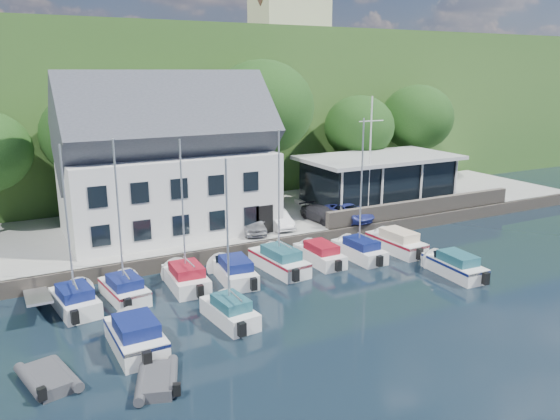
{
  "coord_description": "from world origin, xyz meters",
  "views": [
    {
      "loc": [
        -17.56,
        -20.38,
        12.09
      ],
      "look_at": [
        -2.11,
        9.0,
        3.55
      ],
      "focal_mm": 35.0,
      "sensor_mm": 36.0,
      "label": 1
    }
  ],
  "objects_px": {
    "flagpole": "(370,157)",
    "boat_r1_2": "(183,213)",
    "harbor_building": "(168,170)",
    "boat_r1_4": "(279,197)",
    "car_blue": "(348,212)",
    "boat_r2_4": "(454,264)",
    "boat_r2_1": "(228,241)",
    "car_dgrey": "(321,214)",
    "boat_r1_7": "(396,240)",
    "boat_r1_6": "(361,195)",
    "boat_r2_0": "(136,333)",
    "boat_r1_5": "(319,252)",
    "car_white": "(277,219)",
    "car_silver": "(253,223)",
    "club_pavilion": "(378,180)",
    "boat_r1_0": "(68,231)",
    "boat_r1_3": "(234,269)",
    "dinghy_1": "(157,378)",
    "dinghy_0": "(48,376)",
    "boat_r1_1": "(119,225)"
  },
  "relations": [
    {
      "from": "boat_r2_1",
      "to": "boat_r2_4",
      "type": "relative_size",
      "value": 1.39
    },
    {
      "from": "car_blue",
      "to": "boat_r1_6",
      "type": "distance_m",
      "value": 6.4
    },
    {
      "from": "boat_r1_4",
      "to": "boat_r1_7",
      "type": "relative_size",
      "value": 1.42
    },
    {
      "from": "boat_r1_1",
      "to": "boat_r2_4",
      "type": "xyz_separation_m",
      "value": [
        18.51,
        -5.66,
        -3.46
      ]
    },
    {
      "from": "flagpole",
      "to": "dinghy_1",
      "type": "bearing_deg",
      "value": -145.5
    },
    {
      "from": "boat_r1_0",
      "to": "car_silver",
      "type": "bearing_deg",
      "value": 15.56
    },
    {
      "from": "flagpole",
      "to": "boat_r1_2",
      "type": "height_order",
      "value": "flagpole"
    },
    {
      "from": "boat_r1_1",
      "to": "boat_r1_3",
      "type": "xyz_separation_m",
      "value": [
        6.35,
        -0.28,
        -3.46
      ]
    },
    {
      "from": "boat_r1_4",
      "to": "boat_r1_0",
      "type": "bearing_deg",
      "value": 176.3
    },
    {
      "from": "flagpole",
      "to": "car_blue",
      "type": "bearing_deg",
      "value": -170.22
    },
    {
      "from": "boat_r1_1",
      "to": "flagpole",
      "type": "bearing_deg",
      "value": 6.93
    },
    {
      "from": "boat_r1_2",
      "to": "harbor_building",
      "type": "bearing_deg",
      "value": 80.7
    },
    {
      "from": "harbor_building",
      "to": "boat_r1_2",
      "type": "relative_size",
      "value": 1.64
    },
    {
      "from": "car_white",
      "to": "boat_r1_6",
      "type": "bearing_deg",
      "value": -57.73
    },
    {
      "from": "harbor_building",
      "to": "flagpole",
      "type": "relative_size",
      "value": 1.56
    },
    {
      "from": "boat_r1_5",
      "to": "boat_r2_4",
      "type": "height_order",
      "value": "boat_r2_4"
    },
    {
      "from": "boat_r1_0",
      "to": "boat_r1_5",
      "type": "relative_size",
      "value": 1.46
    },
    {
      "from": "club_pavilion",
      "to": "boat_r1_3",
      "type": "relative_size",
      "value": 2.21
    },
    {
      "from": "car_silver",
      "to": "boat_r1_6",
      "type": "height_order",
      "value": "boat_r1_6"
    },
    {
      "from": "club_pavilion",
      "to": "car_silver",
      "type": "distance_m",
      "value": 13.45
    },
    {
      "from": "boat_r2_1",
      "to": "boat_r1_6",
      "type": "bearing_deg",
      "value": 16.94
    },
    {
      "from": "boat_r1_5",
      "to": "car_dgrey",
      "type": "bearing_deg",
      "value": 56.6
    },
    {
      "from": "boat_r1_2",
      "to": "boat_r1_4",
      "type": "relative_size",
      "value": 0.94
    },
    {
      "from": "harbor_building",
      "to": "dinghy_0",
      "type": "relative_size",
      "value": 4.79
    },
    {
      "from": "car_white",
      "to": "boat_r2_1",
      "type": "bearing_deg",
      "value": -121.55
    },
    {
      "from": "car_blue",
      "to": "dinghy_0",
      "type": "bearing_deg",
      "value": -163.85
    },
    {
      "from": "harbor_building",
      "to": "boat_r2_1",
      "type": "bearing_deg",
      "value": -95.14
    },
    {
      "from": "car_silver",
      "to": "club_pavilion",
      "type": "bearing_deg",
      "value": 29.84
    },
    {
      "from": "car_white",
      "to": "boat_r1_7",
      "type": "relative_size",
      "value": 0.58
    },
    {
      "from": "boat_r1_2",
      "to": "boat_r1_5",
      "type": "xyz_separation_m",
      "value": [
        8.96,
        -0.01,
        -3.71
      ]
    },
    {
      "from": "car_white",
      "to": "dinghy_1",
      "type": "bearing_deg",
      "value": -125.5
    },
    {
      "from": "boat_r2_0",
      "to": "dinghy_0",
      "type": "distance_m",
      "value": 3.96
    },
    {
      "from": "boat_r1_2",
      "to": "boat_r1_4",
      "type": "bearing_deg",
      "value": 2.13
    },
    {
      "from": "car_blue",
      "to": "club_pavilion",
      "type": "bearing_deg",
      "value": 20.22
    },
    {
      "from": "boat_r1_4",
      "to": "harbor_building",
      "type": "bearing_deg",
      "value": 111.21
    },
    {
      "from": "club_pavilion",
      "to": "boat_r2_4",
      "type": "relative_size",
      "value": 2.18
    },
    {
      "from": "flagpole",
      "to": "boat_r1_0",
      "type": "height_order",
      "value": "flagpole"
    },
    {
      "from": "car_dgrey",
      "to": "boat_r1_7",
      "type": "bearing_deg",
      "value": -73.65
    },
    {
      "from": "car_silver",
      "to": "boat_r1_5",
      "type": "relative_size",
      "value": 0.65
    },
    {
      "from": "boat_r1_5",
      "to": "boat_r1_2",
      "type": "bearing_deg",
      "value": 179.19
    },
    {
      "from": "car_blue",
      "to": "boat_r2_4",
      "type": "distance_m",
      "value": 10.46
    },
    {
      "from": "flagpole",
      "to": "car_silver",
      "type": "bearing_deg",
      "value": 179.52
    },
    {
      "from": "car_dgrey",
      "to": "boat_r2_0",
      "type": "xyz_separation_m",
      "value": [
        -16.69,
        -11.31,
        -0.79
      ]
    },
    {
      "from": "car_dgrey",
      "to": "boat_r2_1",
      "type": "height_order",
      "value": "boat_r2_1"
    },
    {
      "from": "car_blue",
      "to": "boat_r1_4",
      "type": "relative_size",
      "value": 0.41
    },
    {
      "from": "boat_r1_2",
      "to": "boat_r1_3",
      "type": "xyz_separation_m",
      "value": [
        2.86,
        -0.31,
        -3.68
      ]
    },
    {
      "from": "boat_r1_0",
      "to": "dinghy_1",
      "type": "distance_m",
      "value": 9.87
    },
    {
      "from": "boat_r2_0",
      "to": "boat_r2_4",
      "type": "bearing_deg",
      "value": -0.92
    },
    {
      "from": "boat_r1_3",
      "to": "boat_r1_6",
      "type": "xyz_separation_m",
      "value": [
        8.85,
        -0.19,
        3.55
      ]
    },
    {
      "from": "boat_r1_0",
      "to": "boat_r1_5",
      "type": "distance_m",
      "value": 15.45
    }
  ]
}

